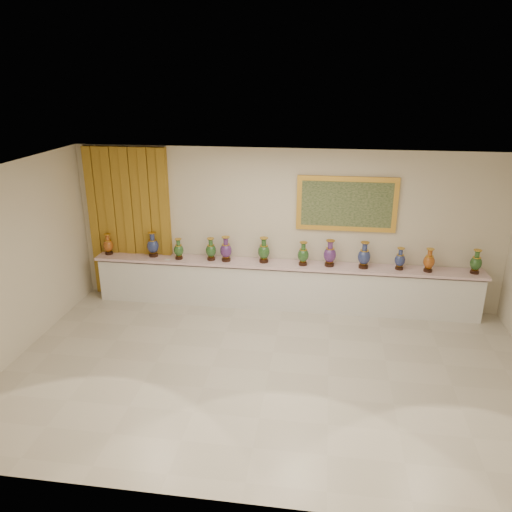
{
  "coord_description": "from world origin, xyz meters",
  "views": [
    {
      "loc": [
        0.72,
        -6.46,
        4.22
      ],
      "look_at": [
        -0.44,
        1.7,
        1.22
      ],
      "focal_mm": 35.0,
      "sensor_mm": 36.0,
      "label": 1
    }
  ],
  "objects": [
    {
      "name": "vase_11",
      "position": [
        3.41,
        2.25,
        1.1
      ],
      "size": [
        0.22,
        0.22,
        0.44
      ],
      "rotation": [
        0.0,
        0.0,
        0.07
      ],
      "color": "black",
      "rests_on": "counter"
    },
    {
      "name": "vase_0",
      "position": [
        -3.45,
        2.27,
        1.09
      ],
      "size": [
        0.21,
        0.21,
        0.42
      ],
      "rotation": [
        0.0,
        0.0,
        0.07
      ],
      "color": "black",
      "rests_on": "counter"
    },
    {
      "name": "vase_1",
      "position": [
        -2.54,
        2.28,
        1.12
      ],
      "size": [
        0.27,
        0.27,
        0.48
      ],
      "rotation": [
        0.0,
        0.0,
        0.22
      ],
      "color": "black",
      "rests_on": "counter"
    },
    {
      "name": "ground",
      "position": [
        0.0,
        0.0,
        0.0
      ],
      "size": [
        8.0,
        8.0,
        0.0
      ],
      "primitive_type": "plane",
      "color": "beige",
      "rests_on": "ground"
    },
    {
      "name": "vase_5",
      "position": [
        -0.38,
        2.27,
        1.12
      ],
      "size": [
        0.26,
        0.26,
        0.48
      ],
      "rotation": [
        0.0,
        0.0,
        0.2
      ],
      "color": "black",
      "rests_on": "counter"
    },
    {
      "name": "vase_8",
      "position": [
        1.46,
        2.23,
        1.12
      ],
      "size": [
        0.3,
        0.3,
        0.49
      ],
      "rotation": [
        0.0,
        0.0,
        -0.36
      ],
      "color": "black",
      "rests_on": "counter"
    },
    {
      "name": "vase_3",
      "position": [
        -1.39,
        2.25,
        1.09
      ],
      "size": [
        0.22,
        0.22,
        0.43
      ],
      "rotation": [
        0.0,
        0.0,
        -0.1
      ],
      "color": "black",
      "rests_on": "counter"
    },
    {
      "name": "vase_10",
      "position": [
        2.6,
        2.21,
        1.09
      ],
      "size": [
        0.24,
        0.24,
        0.43
      ],
      "rotation": [
        0.0,
        0.0,
        -0.21
      ],
      "color": "black",
      "rests_on": "counter"
    },
    {
      "name": "vase_4",
      "position": [
        -1.09,
        2.23,
        1.11
      ],
      "size": [
        0.29,
        0.29,
        0.48
      ],
      "rotation": [
        0.0,
        0.0,
        0.4
      ],
      "color": "black",
      "rests_on": "counter"
    },
    {
      "name": "label_card",
      "position": [
        -2.21,
        2.13,
        0.9
      ],
      "size": [
        0.1,
        0.06,
        0.0
      ],
      "primitive_type": "cube",
      "color": "white",
      "rests_on": "counter"
    },
    {
      "name": "vase_7",
      "position": [
        0.85,
        2.25,
        1.12
      ],
      "size": [
        0.29,
        0.29,
        0.5
      ],
      "rotation": [
        0.0,
        0.0,
        -0.33
      ],
      "color": "black",
      "rests_on": "counter"
    },
    {
      "name": "vase_2",
      "position": [
        -2.01,
        2.21,
        1.08
      ],
      "size": [
        0.22,
        0.22,
        0.4
      ],
      "rotation": [
        0.0,
        0.0,
        -0.21
      ],
      "color": "black",
      "rests_on": "counter"
    },
    {
      "name": "vase_6",
      "position": [
        0.36,
        2.22,
        1.1
      ],
      "size": [
        0.27,
        0.27,
        0.45
      ],
      "rotation": [
        0.0,
        0.0,
        0.36
      ],
      "color": "black",
      "rests_on": "counter"
    },
    {
      "name": "counter",
      "position": [
        0.0,
        2.27,
        0.44
      ],
      "size": [
        7.28,
        0.48,
        0.9
      ],
      "color": "white",
      "rests_on": "ground"
    },
    {
      "name": "vase_9",
      "position": [
        2.1,
        2.25,
        1.08
      ],
      "size": [
        0.24,
        0.24,
        0.41
      ],
      "rotation": [
        0.0,
        0.0,
        -0.37
      ],
      "color": "black",
      "rests_on": "counter"
    },
    {
      "name": "room",
      "position": [
        -2.37,
        2.44,
        1.58
      ],
      "size": [
        8.0,
        8.0,
        8.0
      ],
      "color": "beige",
      "rests_on": "ground"
    }
  ]
}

